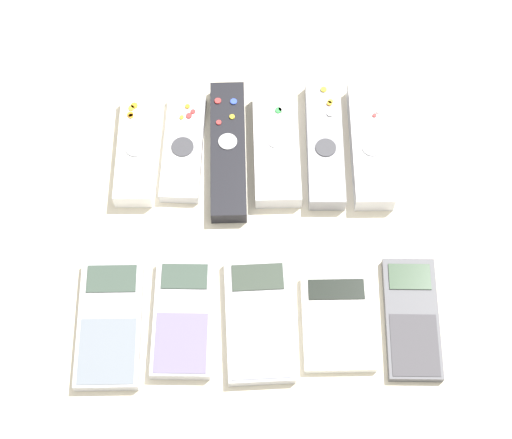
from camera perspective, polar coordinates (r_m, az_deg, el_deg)
name	(u,v)px	position (r m, az deg, el deg)	size (l,w,h in m)	color
ground_plane	(256,240)	(1.07, 0.03, -1.37)	(3.00, 3.00, 0.00)	beige
remote_0	(137,148)	(1.13, -7.95, 4.72)	(0.05, 0.16, 0.03)	white
remote_1	(183,147)	(1.13, -4.87, 4.82)	(0.06, 0.16, 0.02)	silver
remote_2	(228,150)	(1.12, -1.87, 4.63)	(0.05, 0.20, 0.02)	black
remote_3	(276,148)	(1.12, 1.36, 4.79)	(0.06, 0.17, 0.03)	silver
remote_4	(325,143)	(1.13, 4.60, 5.11)	(0.05, 0.19, 0.03)	gray
remote_5	(370,145)	(1.13, 7.61, 4.96)	(0.05, 0.18, 0.03)	silver
calculator_0	(110,323)	(1.04, -9.72, -6.84)	(0.08, 0.16, 0.02)	#B2B2B7
calculator_1	(183,318)	(1.03, -4.90, -6.54)	(0.07, 0.15, 0.02)	#B2B2B7
calculator_2	(257,320)	(1.02, 0.08, -6.73)	(0.08, 0.16, 0.02)	#B2B2B7
calculator_3	(338,323)	(1.03, 5.48, -6.87)	(0.09, 0.12, 0.01)	silver
calculator_4	(412,318)	(1.04, 10.35, -6.50)	(0.07, 0.15, 0.01)	#4C4C51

